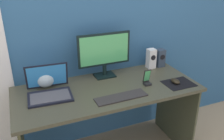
% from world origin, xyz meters
% --- Properties ---
extents(wall_back, '(6.00, 0.04, 2.50)m').
position_xyz_m(wall_back, '(0.00, 0.39, 1.25)').
color(wall_back, '#305E88').
rests_on(wall_back, ground_plane).
extents(desk, '(1.51, 0.64, 0.75)m').
position_xyz_m(desk, '(0.00, 0.00, 0.60)').
color(desk, '#41402F').
rests_on(desk, ground_plane).
extents(monitor, '(0.48, 0.14, 0.40)m').
position_xyz_m(monitor, '(0.06, 0.22, 0.98)').
color(monitor, black).
rests_on(monitor, desk).
extents(speaker_right, '(0.08, 0.08, 0.17)m').
position_xyz_m(speaker_right, '(0.65, 0.23, 0.84)').
color(speaker_right, '#2E3B4A').
rests_on(speaker_right, desk).
extents(speaker_near_monitor, '(0.08, 0.08, 0.19)m').
position_xyz_m(speaker_near_monitor, '(0.55, 0.23, 0.85)').
color(speaker_near_monitor, silver).
rests_on(speaker_near_monitor, desk).
extents(laptop, '(0.35, 0.31, 0.23)m').
position_xyz_m(laptop, '(-0.46, 0.06, 0.80)').
color(laptop, black).
rests_on(laptop, desk).
extents(fishbowl, '(0.19, 0.19, 0.19)m').
position_xyz_m(fishbowl, '(-0.46, 0.23, 0.84)').
color(fishbowl, silver).
rests_on(fishbowl, desk).
extents(keyboard_external, '(0.41, 0.12, 0.01)m').
position_xyz_m(keyboard_external, '(0.04, -0.19, 0.76)').
color(keyboard_external, '#2C2828').
rests_on(keyboard_external, desk).
extents(mousepad, '(0.25, 0.20, 0.00)m').
position_xyz_m(mousepad, '(0.59, -0.16, 0.76)').
color(mousepad, black).
rests_on(mousepad, desk).
extents(mouse, '(0.06, 0.10, 0.04)m').
position_xyz_m(mouse, '(0.56, -0.15, 0.77)').
color(mouse, black).
rests_on(mouse, mousepad).
extents(phone_in_dock, '(0.06, 0.06, 0.14)m').
position_xyz_m(phone_in_dock, '(0.33, -0.07, 0.80)').
color(phone_in_dock, black).
rests_on(phone_in_dock, desk).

